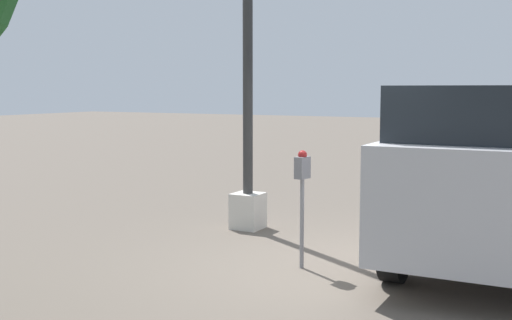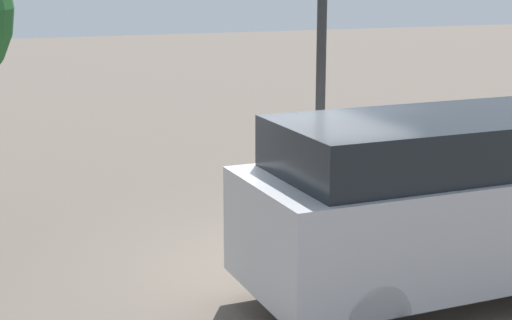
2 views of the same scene
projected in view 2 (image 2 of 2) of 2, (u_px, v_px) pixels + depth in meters
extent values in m
plane|color=#60564C|center=(284.00, 268.00, 10.19)|extent=(80.00, 80.00, 0.00)
cylinder|color=gray|center=(264.00, 220.00, 10.40)|extent=(0.05, 0.05, 1.09)
cube|color=slate|center=(264.00, 171.00, 10.24)|extent=(0.21, 0.14, 0.26)
sphere|color=maroon|center=(264.00, 159.00, 10.21)|extent=(0.11, 0.11, 0.11)
cube|color=beige|center=(319.00, 195.00, 12.52)|extent=(0.44, 0.44, 0.55)
cylinder|color=#2D2D2D|center=(322.00, 20.00, 11.88)|extent=(0.15, 0.15, 4.99)
cube|color=#B2B2B7|center=(450.00, 217.00, 9.06)|extent=(4.88, 2.01, 1.22)
cube|color=black|center=(445.00, 142.00, 8.81)|extent=(3.91, 1.84, 0.58)
cylinder|color=black|center=(501.00, 230.00, 10.54)|extent=(0.74, 0.24, 0.74)
cylinder|color=black|center=(299.00, 260.00, 9.41)|extent=(0.74, 0.24, 0.74)
cylinder|color=black|center=(374.00, 317.00, 7.87)|extent=(0.74, 0.24, 0.74)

